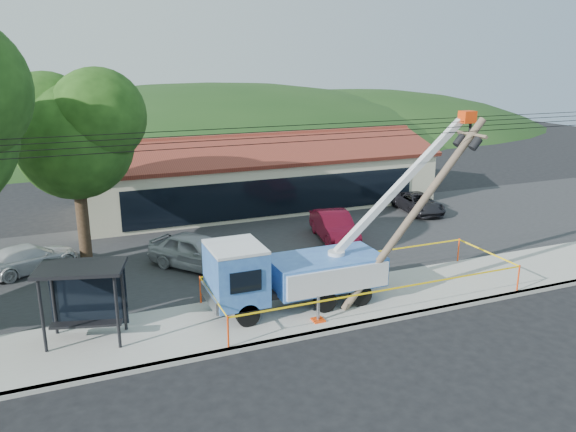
{
  "coord_description": "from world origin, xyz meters",
  "views": [
    {
      "loc": [
        -7.68,
        -13.78,
        9.27
      ],
      "look_at": [
        0.04,
        5.0,
        3.54
      ],
      "focal_mm": 35.0,
      "sensor_mm": 36.0,
      "label": 1
    }
  ],
  "objects_px": {
    "utility_truck": "(292,270)",
    "car_white": "(31,273)",
    "bus_shelter": "(84,284)",
    "car_silver": "(198,270)",
    "car_red": "(334,242)",
    "car_dark": "(418,214)",
    "leaning_pole": "(421,204)"
  },
  "relations": [
    {
      "from": "car_white",
      "to": "car_red",
      "type": "bearing_deg",
      "value": -120.49
    },
    {
      "from": "utility_truck",
      "to": "bus_shelter",
      "type": "relative_size",
      "value": 3.56
    },
    {
      "from": "bus_shelter",
      "to": "car_red",
      "type": "height_order",
      "value": "bus_shelter"
    },
    {
      "from": "bus_shelter",
      "to": "car_red",
      "type": "xyz_separation_m",
      "value": [
        12.53,
        6.42,
        -2.09
      ]
    },
    {
      "from": "car_silver",
      "to": "car_white",
      "type": "xyz_separation_m",
      "value": [
        -7.0,
        2.45,
        0.0
      ]
    },
    {
      "from": "leaning_pole",
      "to": "utility_truck",
      "type": "bearing_deg",
      "value": 167.35
    },
    {
      "from": "car_red",
      "to": "car_dark",
      "type": "distance_m",
      "value": 7.9
    },
    {
      "from": "bus_shelter",
      "to": "car_red",
      "type": "relative_size",
      "value": 0.68
    },
    {
      "from": "car_red",
      "to": "car_dark",
      "type": "bearing_deg",
      "value": 32.62
    },
    {
      "from": "car_red",
      "to": "car_white",
      "type": "distance_m",
      "value": 14.59
    },
    {
      "from": "bus_shelter",
      "to": "car_dark",
      "type": "height_order",
      "value": "bus_shelter"
    },
    {
      "from": "car_red",
      "to": "car_dark",
      "type": "height_order",
      "value": "car_red"
    },
    {
      "from": "utility_truck",
      "to": "car_dark",
      "type": "xyz_separation_m",
      "value": [
        12.45,
        9.63,
        -1.58
      ]
    },
    {
      "from": "car_silver",
      "to": "car_red",
      "type": "bearing_deg",
      "value": -28.98
    },
    {
      "from": "car_dark",
      "to": "car_silver",
      "type": "bearing_deg",
      "value": -157.15
    },
    {
      "from": "car_white",
      "to": "car_dark",
      "type": "distance_m",
      "value": 21.93
    },
    {
      "from": "car_white",
      "to": "car_dark",
      "type": "xyz_separation_m",
      "value": [
        21.85,
        1.81,
        0.0
      ]
    },
    {
      "from": "car_white",
      "to": "leaning_pole",
      "type": "bearing_deg",
      "value": -147.83
    },
    {
      "from": "bus_shelter",
      "to": "car_silver",
      "type": "relative_size",
      "value": 0.66
    },
    {
      "from": "leaning_pole",
      "to": "car_red",
      "type": "height_order",
      "value": "leaning_pole"
    },
    {
      "from": "utility_truck",
      "to": "car_red",
      "type": "height_order",
      "value": "utility_truck"
    },
    {
      "from": "utility_truck",
      "to": "car_dark",
      "type": "bearing_deg",
      "value": 37.72
    },
    {
      "from": "bus_shelter",
      "to": "car_silver",
      "type": "xyz_separation_m",
      "value": [
        4.99,
        5.16,
        -2.09
      ]
    },
    {
      "from": "car_silver",
      "to": "car_red",
      "type": "height_order",
      "value": "car_silver"
    },
    {
      "from": "leaning_pole",
      "to": "bus_shelter",
      "type": "relative_size",
      "value": 2.29
    },
    {
      "from": "utility_truck",
      "to": "car_white",
      "type": "bearing_deg",
      "value": 140.23
    },
    {
      "from": "car_silver",
      "to": "car_dark",
      "type": "relative_size",
      "value": 1.11
    },
    {
      "from": "leaning_pole",
      "to": "car_red",
      "type": "xyz_separation_m",
      "value": [
        0.31,
        7.71,
        -3.94
      ]
    },
    {
      "from": "utility_truck",
      "to": "car_white",
      "type": "xyz_separation_m",
      "value": [
        -9.4,
        7.82,
        -1.58
      ]
    },
    {
      "from": "bus_shelter",
      "to": "car_white",
      "type": "xyz_separation_m",
      "value": [
        -2.02,
        7.62,
        -2.09
      ]
    },
    {
      "from": "utility_truck",
      "to": "car_silver",
      "type": "height_order",
      "value": "utility_truck"
    },
    {
      "from": "car_red",
      "to": "car_dark",
      "type": "relative_size",
      "value": 1.08
    }
  ]
}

